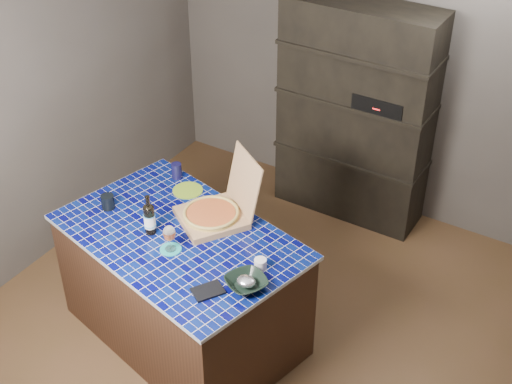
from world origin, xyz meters
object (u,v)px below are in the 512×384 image
Objects in this scene: mead_bottle at (149,218)px; bowl at (246,283)px; kitchen_island at (183,285)px; pizza_box at (215,212)px; dvd_case at (208,291)px; wine_glass at (169,234)px.

mead_bottle is 0.79m from bowl.
pizza_box reaches higher than kitchen_island.
pizza_box is 2.66× the size of bowl.
dvd_case is at bearing -22.96° from mead_bottle.
wine_glass reaches higher than bowl.
dvd_case reaches higher than kitchen_island.
kitchen_island is at bearing -78.73° from pizza_box.
dvd_case is at bearing -136.98° from bowl.
pizza_box is at bearing 81.60° from kitchen_island.
mead_bottle reaches higher than dvd_case.
kitchen_island is 0.56m from mead_bottle.
dvd_case is (0.45, -0.33, 0.43)m from kitchen_island.
kitchen_island is 9.96× the size of wine_glass.
pizza_box is 0.67m from bowl.
bowl is at bearing -6.91° from pizza_box.
dvd_case is at bearing -24.97° from wine_glass.
bowl reaches higher than dvd_case.
bowl is at bearing -2.60° from kitchen_island.
pizza_box is at bearing 139.64° from bowl.
mead_bottle is at bearing -171.08° from dvd_case.
bowl is (0.61, -0.18, 0.45)m from kitchen_island.
wine_glass is at bearing -59.08° from kitchen_island.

